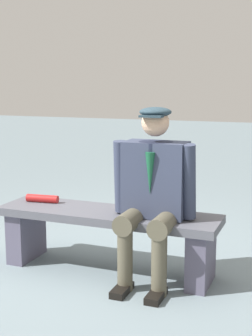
% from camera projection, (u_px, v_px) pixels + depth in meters
% --- Properties ---
extents(ground_plane, '(30.00, 30.00, 0.00)m').
position_uv_depth(ground_plane, '(108.00, 270.00, 3.81)').
color(ground_plane, slate).
extents(bench, '(1.75, 0.46, 0.48)m').
position_uv_depth(bench, '(107.00, 230.00, 3.75)').
color(bench, '#53545E').
rests_on(bench, ground).
extents(seated_man, '(0.63, 0.60, 1.30)m').
position_uv_depth(seated_man, '(153.00, 188.00, 3.49)').
color(seated_man, '#343B53').
rests_on(seated_man, ground).
extents(rolled_magazine, '(0.28, 0.10, 0.06)m').
position_uv_depth(rolled_magazine, '(42.00, 199.00, 3.99)').
color(rolled_magazine, '#B21E1E').
rests_on(rolled_magazine, bench).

